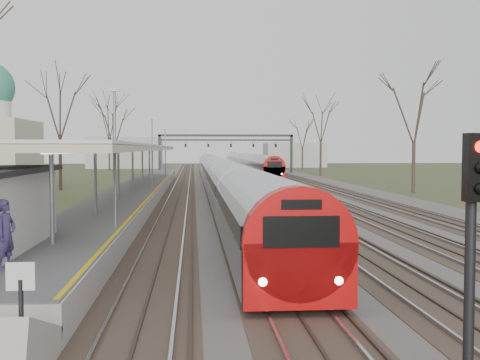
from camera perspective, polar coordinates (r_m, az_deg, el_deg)
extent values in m
cube|color=#474442|center=(63.47, -0.07, -0.45)|extent=(24.00, 160.00, 0.10)
cube|color=#4C3828|center=(63.29, -5.49, -0.44)|extent=(2.60, 160.00, 0.06)
cube|color=gray|center=(63.30, -6.14, -0.38)|extent=(0.07, 160.00, 0.12)
cube|color=gray|center=(63.28, -4.84, -0.38)|extent=(0.07, 160.00, 0.12)
cube|color=#4C3828|center=(63.32, -2.33, -0.43)|extent=(2.60, 160.00, 0.06)
cube|color=gray|center=(63.30, -2.98, -0.37)|extent=(0.07, 160.00, 0.12)
cube|color=gray|center=(63.35, -1.68, -0.36)|extent=(0.07, 160.00, 0.12)
cube|color=#4C3828|center=(63.55, 0.83, -0.41)|extent=(2.60, 160.00, 0.06)
cube|color=gray|center=(63.48, 0.18, -0.35)|extent=(0.07, 160.00, 0.12)
cube|color=gray|center=(63.62, 1.47, -0.35)|extent=(0.07, 160.00, 0.12)
cube|color=#4C3828|center=(63.97, 3.95, -0.40)|extent=(2.60, 160.00, 0.06)
cube|color=gray|center=(63.86, 3.32, -0.34)|extent=(0.07, 160.00, 0.12)
cube|color=gray|center=(64.07, 4.59, -0.33)|extent=(0.07, 160.00, 0.12)
cube|color=#4C3828|center=(64.57, 7.03, -0.38)|extent=(2.60, 160.00, 0.06)
cube|color=gray|center=(64.43, 6.40, -0.32)|extent=(0.07, 160.00, 0.12)
cube|color=gray|center=(64.72, 7.65, -0.32)|extent=(0.07, 160.00, 0.12)
cube|color=#9E9B93|center=(45.98, -9.69, -1.25)|extent=(3.50, 69.00, 1.00)
cylinder|color=slate|center=(18.69, -17.41, -1.36)|extent=(0.14, 0.14, 3.00)
cylinder|color=slate|center=(26.54, -13.54, -0.05)|extent=(0.14, 0.14, 3.00)
cylinder|color=slate|center=(34.45, -11.45, 0.65)|extent=(0.14, 0.14, 3.00)
cylinder|color=slate|center=(42.40, -10.14, 1.09)|extent=(0.14, 0.14, 3.00)
cylinder|color=slate|center=(50.36, -9.24, 1.40)|extent=(0.14, 0.14, 3.00)
cylinder|color=slate|center=(58.33, -8.59, 1.62)|extent=(0.14, 0.14, 3.00)
cube|color=silver|center=(41.38, -10.30, 3.19)|extent=(4.10, 50.00, 0.12)
cube|color=beige|center=(41.38, -10.29, 2.96)|extent=(4.10, 50.00, 0.25)
cube|color=black|center=(93.31, -7.64, 2.44)|extent=(0.35, 0.35, 6.00)
cube|color=black|center=(94.43, 4.90, 2.46)|extent=(0.35, 0.35, 6.00)
cube|color=black|center=(93.33, -1.33, 4.24)|extent=(21.00, 0.35, 0.35)
cube|color=black|center=(93.32, -1.33, 3.81)|extent=(21.00, 0.25, 0.25)
cube|color=black|center=(92.98, -5.18, 3.37)|extent=(0.32, 0.22, 0.85)
sphere|color=#0CFF19|center=(92.84, -5.18, 3.53)|extent=(0.16, 0.16, 0.16)
cube|color=black|center=(93.00, -3.02, 3.38)|extent=(0.32, 0.22, 0.85)
sphere|color=#0CFF19|center=(92.86, -3.02, 3.54)|extent=(0.16, 0.16, 0.16)
cube|color=black|center=(93.15, -0.87, 3.38)|extent=(0.32, 0.22, 0.85)
sphere|color=#0CFF19|center=(93.02, -0.86, 3.54)|extent=(0.16, 0.16, 0.16)
cube|color=black|center=(93.44, 1.28, 3.38)|extent=(0.32, 0.22, 0.85)
sphere|color=#0CFF19|center=(93.30, 1.29, 3.54)|extent=(0.16, 0.16, 0.16)
cube|color=black|center=(93.85, 3.41, 3.38)|extent=(0.32, 0.22, 0.85)
sphere|color=#0CFF19|center=(93.72, 3.42, 3.53)|extent=(0.16, 0.16, 0.16)
cylinder|color=#2D231C|center=(57.48, -16.67, 1.48)|extent=(0.30, 0.30, 4.95)
cylinder|color=#2D231C|center=(53.62, 16.13, 1.15)|extent=(0.30, 0.30, 4.50)
cube|color=#A2A5AC|center=(58.21, -2.14, 0.27)|extent=(2.55, 90.00, 1.60)
cylinder|color=#A2A5AC|center=(58.18, -2.14, 0.90)|extent=(2.60, 89.70, 2.60)
cube|color=black|center=(58.18, -2.14, 1.00)|extent=(2.62, 89.40, 0.55)
cube|color=#B20A0A|center=(13.70, 5.63, -8.91)|extent=(2.55, 0.50, 1.50)
cylinder|color=#B20A0A|center=(13.62, 5.60, -5.99)|extent=(2.60, 0.60, 2.60)
cube|color=black|center=(13.32, 5.82, -4.89)|extent=(1.70, 0.12, 0.70)
sphere|color=white|center=(13.41, 2.15, -9.60)|extent=(0.22, 0.22, 0.22)
sphere|color=white|center=(13.70, 9.32, -9.36)|extent=(0.22, 0.22, 0.22)
cube|color=black|center=(58.26, -2.14, -0.64)|extent=(1.80, 89.00, 0.35)
cube|color=#A2A5AC|center=(106.71, 0.56, 1.51)|extent=(2.55, 75.00, 1.60)
cylinder|color=#A2A5AC|center=(106.70, 0.56, 1.86)|extent=(2.60, 74.70, 2.60)
cube|color=black|center=(106.70, 0.56, 1.91)|extent=(2.62, 74.40, 0.55)
cube|color=#B20A0A|center=(69.56, 3.27, 0.67)|extent=(2.55, 0.50, 1.50)
cylinder|color=#B20A0A|center=(69.58, 3.26, 1.25)|extent=(2.60, 0.60, 2.60)
cube|color=black|center=(69.30, 3.29, 1.49)|extent=(1.70, 0.12, 0.70)
sphere|color=white|center=(69.25, 2.59, 0.58)|extent=(0.22, 0.22, 0.22)
sphere|color=white|center=(69.48, 3.98, 0.58)|extent=(0.22, 0.22, 0.22)
cube|color=black|center=(106.74, 0.56, 1.01)|extent=(1.80, 74.00, 0.35)
imported|color=#3B305E|center=(15.27, -21.32, -4.85)|extent=(0.57, 0.71, 1.69)
cylinder|color=black|center=(9.70, 20.95, -8.34)|extent=(0.16, 0.16, 4.00)
cube|color=black|center=(9.39, 21.53, 1.11)|extent=(0.35, 0.22, 1.00)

